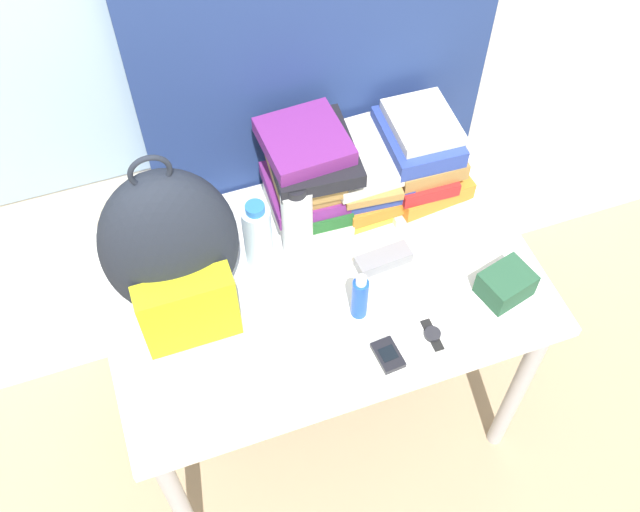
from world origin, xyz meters
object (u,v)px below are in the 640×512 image
at_px(sports_bottle, 297,223).
at_px(wristwatch, 432,334).
at_px(book_stack_left, 308,176).
at_px(book_stack_right, 417,156).
at_px(water_bottle, 258,236).
at_px(camera_pouch, 506,284).
at_px(backpack, 172,253).
at_px(cell_phone, 388,355).
at_px(sunglasses_case, 383,259).
at_px(book_stack_center, 364,175).
at_px(sunscreen_bottle, 360,297).

height_order(sports_bottle, wristwatch, sports_bottle).
relative_size(book_stack_left, book_stack_right, 1.09).
bearing_deg(wristwatch, water_bottle, 132.68).
distance_m(camera_pouch, wristwatch, 0.24).
relative_size(backpack, wristwatch, 5.85).
bearing_deg(cell_phone, book_stack_left, 94.40).
bearing_deg(camera_pouch, sunglasses_case, 143.85).
bearing_deg(book_stack_center, backpack, -161.52).
height_order(book_stack_left, water_bottle, book_stack_left).
bearing_deg(water_bottle, sunscreen_bottle, -52.13).
xyz_separation_m(cell_phone, camera_pouch, (0.36, 0.07, 0.03)).
bearing_deg(sunscreen_bottle, sunglasses_case, 46.35).
distance_m(book_stack_center, sunscreen_bottle, 0.38).
bearing_deg(sports_bottle, sunscreen_bottle, -70.29).
xyz_separation_m(sports_bottle, cell_phone, (0.11, -0.38, -0.12)).
bearing_deg(water_bottle, book_stack_left, 31.68).
distance_m(backpack, book_stack_left, 0.44).
distance_m(book_stack_left, sports_bottle, 0.14).
bearing_deg(sports_bottle, sunglasses_case, -29.24).
xyz_separation_m(book_stack_left, wristwatch, (0.17, -0.47, -0.15)).
height_order(cell_phone, camera_pouch, camera_pouch).
height_order(book_stack_left, camera_pouch, book_stack_left).
xyz_separation_m(book_stack_right, sunscreen_bottle, (-0.30, -0.35, -0.05)).
bearing_deg(sunscreen_bottle, wristwatch, -39.69).
relative_size(sunscreen_bottle, camera_pouch, 1.06).
relative_size(camera_pouch, wristwatch, 1.59).
height_order(book_stack_right, sports_bottle, sports_bottle).
height_order(sports_bottle, sunglasses_case, sports_bottle).
distance_m(book_stack_left, sunglasses_case, 0.30).
relative_size(cell_phone, sunglasses_case, 0.60).
relative_size(book_stack_center, water_bottle, 1.25).
distance_m(sports_bottle, sunscreen_bottle, 0.26).
xyz_separation_m(sunscreen_bottle, wristwatch, (0.15, -0.12, -0.07)).
bearing_deg(water_bottle, camera_pouch, -28.75).
distance_m(book_stack_left, book_stack_right, 0.32).
relative_size(sunglasses_case, camera_pouch, 1.04).
relative_size(water_bottle, camera_pouch, 1.54).
height_order(book_stack_left, book_stack_center, book_stack_left).
bearing_deg(book_stack_left, wristwatch, -70.67).
distance_m(book_stack_right, water_bottle, 0.51).
bearing_deg(backpack, camera_pouch, -16.59).
xyz_separation_m(book_stack_left, sunscreen_bottle, (0.02, -0.35, -0.09)).
distance_m(sunscreen_bottle, sunglasses_case, 0.18).
bearing_deg(book_stack_center, wristwatch, -89.95).
bearing_deg(book_stack_right, sunscreen_bottle, -130.91).
distance_m(water_bottle, sports_bottle, 0.11).
relative_size(book_stack_left, sports_bottle, 1.19).
bearing_deg(book_stack_left, sunscreen_bottle, -87.27).
bearing_deg(sports_bottle, backpack, -168.24).
xyz_separation_m(book_stack_right, sunglasses_case, (-0.19, -0.23, -0.10)).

